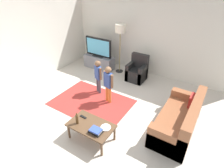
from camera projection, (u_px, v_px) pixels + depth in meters
ground at (100, 115)px, 4.92m from camera, size 7.80×7.80×0.00m
wall_back at (149, 37)px, 6.39m from camera, size 6.00×0.12×2.70m
wall_left at (18, 46)px, 5.60m from camera, size 0.12×6.00×2.70m
area_rug at (92, 102)px, 5.38m from camera, size 2.20×1.60×0.01m
tv_stand at (99, 62)px, 7.22m from camera, size 1.20×0.44×0.50m
tv at (98, 47)px, 6.89m from camera, size 1.10×0.28×0.71m
couch at (181, 121)px, 4.29m from camera, size 0.80×1.80×0.86m
armchair at (137, 72)px, 6.40m from camera, size 0.60×0.60×0.90m
floor_lamp at (120, 31)px, 6.27m from camera, size 0.36×0.36×1.78m
child_near_tv at (98, 74)px, 5.52m from camera, size 0.34×0.21×1.07m
child_center at (108, 81)px, 5.08m from camera, size 0.37×0.19×1.13m
coffee_table at (91, 126)px, 4.03m from camera, size 1.00×0.60×0.42m
book_stack at (96, 131)px, 3.79m from camera, size 0.28×0.20×0.09m
bottle at (77, 119)px, 3.98m from camera, size 0.06×0.06×0.29m
tv_remote at (83, 117)px, 4.20m from camera, size 0.17×0.06×0.02m
plate at (106, 127)px, 3.92m from camera, size 0.22×0.22×0.02m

